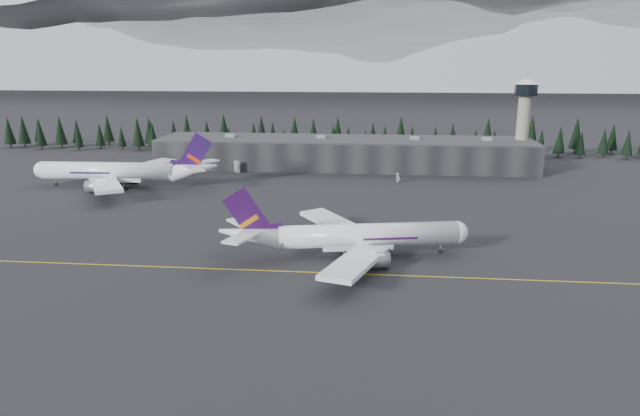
# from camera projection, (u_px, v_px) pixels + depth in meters

# --- Properties ---
(ground) EXTENTS (1400.00, 1400.00, 0.00)m
(ground) POSITION_uv_depth(u_px,v_px,m) (311.00, 269.00, 128.19)
(ground) COLOR black
(ground) RESTS_ON ground
(taxiline) EXTENTS (400.00, 0.40, 0.02)m
(taxiline) POSITION_uv_depth(u_px,v_px,m) (310.00, 272.00, 126.26)
(taxiline) COLOR gold
(taxiline) RESTS_ON ground
(terminal) EXTENTS (160.00, 30.00, 12.60)m
(terminal) POSITION_uv_depth(u_px,v_px,m) (344.00, 153.00, 246.89)
(terminal) COLOR black
(terminal) RESTS_ON ground
(control_tower) EXTENTS (10.00, 10.00, 37.70)m
(control_tower) POSITION_uv_depth(u_px,v_px,m) (524.00, 114.00, 238.23)
(control_tower) COLOR gray
(control_tower) RESTS_ON ground
(treeline) EXTENTS (360.00, 20.00, 15.00)m
(treeline) POSITION_uv_depth(u_px,v_px,m) (348.00, 139.00, 282.19)
(treeline) COLOR black
(treeline) RESTS_ON ground
(mountain_ridge) EXTENTS (4400.00, 900.00, 420.00)m
(mountain_ridge) POSITION_uv_depth(u_px,v_px,m) (371.00, 83.00, 1090.59)
(mountain_ridge) COLOR white
(mountain_ridge) RESTS_ON ground
(jet_main) EXTENTS (59.49, 54.41, 17.67)m
(jet_main) POSITION_uv_depth(u_px,v_px,m) (347.00, 236.00, 135.42)
(jet_main) COLOR white
(jet_main) RESTS_ON ground
(jet_parked) EXTENTS (69.17, 63.80, 20.33)m
(jet_parked) POSITION_uv_depth(u_px,v_px,m) (124.00, 171.00, 209.06)
(jet_parked) COLOR white
(jet_parked) RESTS_ON ground
(gse_vehicle_a) EXTENTS (2.96, 5.52, 1.47)m
(gse_vehicle_a) POSITION_uv_depth(u_px,v_px,m) (237.00, 171.00, 236.00)
(gse_vehicle_a) COLOR white
(gse_vehicle_a) RESTS_ON ground
(gse_vehicle_b) EXTENTS (4.01, 2.19, 1.29)m
(gse_vehicle_b) POSITION_uv_depth(u_px,v_px,m) (398.00, 181.00, 217.48)
(gse_vehicle_b) COLOR white
(gse_vehicle_b) RESTS_ON ground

